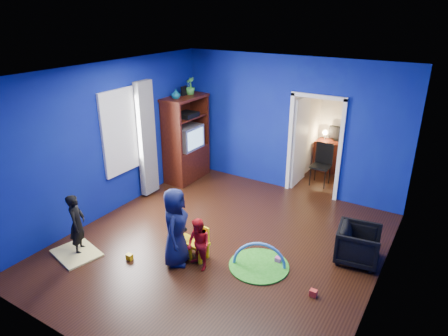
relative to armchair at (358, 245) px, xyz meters
The scene contains 32 objects.
floor 2.25m from the armchair, 160.24° to the right, with size 5.00×5.50×0.01m, color black.
ceiling 3.43m from the armchair, 160.24° to the right, with size 5.00×5.50×0.01m, color white.
wall_back 3.12m from the armchair, 136.46° to the left, with size 5.00×0.02×2.90m, color navy.
wall_front 4.24m from the armchair, 120.93° to the right, with size 5.00×0.02×2.90m, color navy.
wall_left 4.80m from the armchair, behind, with size 0.02×5.50×2.90m, color navy.
wall_right 1.43m from the armchair, 62.07° to the right, with size 0.02×5.50×2.90m, color navy.
alcove 3.37m from the armchair, 117.59° to the left, with size 1.00×1.75×2.50m, color silver, non-canonical shape.
armchair is the anchor object (origin of this frame).
child_black 4.54m from the armchair, 151.92° to the right, with size 0.38×0.25×1.04m, color black.
child_navy 2.90m from the armchair, 147.78° to the right, with size 0.63×0.41×1.28m, color #0E0F35.
toddler_red 2.53m from the armchair, 144.12° to the right, with size 0.41×0.32×0.85m, color red.
vase 4.75m from the armchair, 167.30° to the left, with size 0.20×0.20×0.21m, color #0D5B6B.
potted_plant 4.91m from the armchair, 160.90° to the left, with size 0.21×0.21×0.38m, color green.
tv_armoire 4.54m from the armchair, 163.56° to the left, with size 0.58×1.14×1.96m, color #3C140A.
crt_tv 4.50m from the armchair, 163.41° to the left, with size 0.46×0.70×0.54m, color silver.
yellow_blanket 4.59m from the armchair, 150.82° to the right, with size 0.75×0.60×0.03m, color #F2E07A.
hopper_ball 2.80m from the armchair, 152.65° to the right, with size 0.36×0.36×0.36m, color yellow.
kid_chair 2.54m from the armchair, 149.76° to the right, with size 0.28×0.28×0.50m, color yellow.
play_mat 1.61m from the armchair, 142.86° to the right, with size 0.95×0.95×0.03m, color green.
toy_arch 1.61m from the armchair, 142.86° to the right, with size 0.85×0.85×0.05m, color #3F8CD8.
window_left 4.77m from the armchair, behind, with size 0.03×0.95×1.55m, color white.
curtain 4.57m from the armchair, behind, with size 0.14×0.42×2.40m, color slate.
doorway 2.61m from the armchair, 126.93° to the left, with size 1.16×0.10×2.10m, color white.
study_desk 3.81m from the armchair, 113.17° to the left, with size 0.88×0.44×0.75m, color #3D140A.
desk_monitor 3.98m from the armchair, 112.48° to the left, with size 0.40×0.05×0.32m, color black.
desk_lamp 4.03m from the armchair, 116.53° to the left, with size 0.14×0.14×0.14m, color #FFD88C.
folding_chair 2.96m from the armchair, 120.51° to the left, with size 0.40×0.40×0.92m, color black.
book_shelf 4.27m from the armchair, 112.53° to the left, with size 0.88×0.24×0.04m, color white.
toy_0 1.24m from the armchair, 104.17° to the right, with size 0.10×0.08×0.10m, color red.
toy_1 0.35m from the armchair, 162.54° to the left, with size 0.11×0.11×0.11m, color #298CEB.
toy_2 3.67m from the armchair, 148.90° to the right, with size 0.10×0.08×0.10m, color yellow.
toy_3 1.29m from the armchair, 145.86° to the right, with size 0.10×0.08×0.10m, color #D34FA1.
Camera 1 is at (3.10, -4.95, 3.82)m, focal length 32.00 mm.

